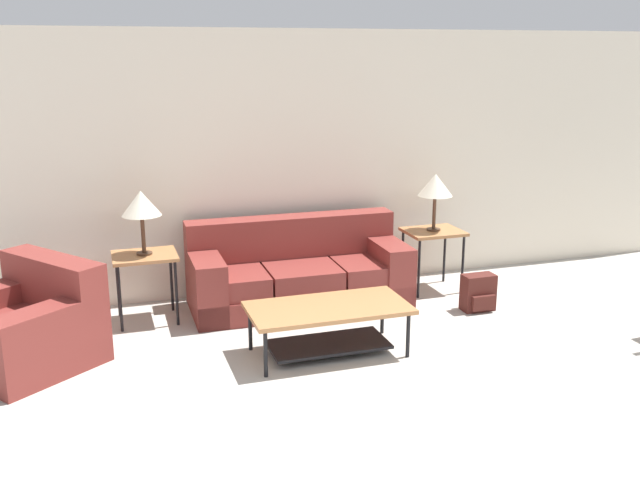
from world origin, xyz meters
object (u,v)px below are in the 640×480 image
object	(u,v)px
armchair	(26,328)
coffee_table	(328,318)
side_table_left	(145,262)
table_lamp_left	(141,204)
table_lamp_right	(435,186)
couch	(298,274)
side_table_right	(433,237)
backpack	(478,293)

from	to	relation	value
armchair	coffee_table	world-z (taller)	armchair
coffee_table	side_table_left	xyz separation A→B (m)	(-1.33, 1.20, 0.26)
table_lamp_left	table_lamp_right	world-z (taller)	same
couch	side_table_left	world-z (taller)	couch
armchair	side_table_right	size ratio (longest dim) A/B	2.20
coffee_table	side_table_left	distance (m)	1.81
armchair	table_lamp_left	distance (m)	1.41
coffee_table	table_lamp_right	xyz separation A→B (m)	(1.53, 1.20, 0.78)
armchair	backpack	size ratio (longest dim) A/B	3.96
armchair	table_lamp_right	bearing A→B (deg)	9.27
couch	side_table_right	size ratio (longest dim) A/B	3.31
side_table_left	side_table_right	size ratio (longest dim) A/B	1.00
couch	coffee_table	distance (m)	1.22
backpack	side_table_right	bearing A→B (deg)	101.83
side_table_left	table_lamp_left	size ratio (longest dim) A/B	1.09
side_table_right	table_lamp_right	xyz separation A→B (m)	(0.00, 0.00, 0.52)
side_table_right	table_lamp_left	size ratio (longest dim) A/B	1.09
coffee_table	side_table_left	world-z (taller)	side_table_left
coffee_table	table_lamp_right	bearing A→B (deg)	38.19
side_table_right	side_table_left	bearing A→B (deg)	180.00
armchair	backpack	bearing A→B (deg)	-0.92
side_table_left	table_lamp_right	bearing A→B (deg)	0.00
armchair	side_table_left	bearing A→B (deg)	32.65
table_lamp_right	backpack	bearing A→B (deg)	-78.17
couch	backpack	distance (m)	1.73
side_table_right	backpack	bearing A→B (deg)	-78.17
couch	side_table_left	distance (m)	1.45
couch	table_lamp_right	xyz separation A→B (m)	(1.43, -0.01, 0.79)
coffee_table	side_table_left	bearing A→B (deg)	137.87
couch	table_lamp_right	distance (m)	1.63
backpack	coffee_table	bearing A→B (deg)	-162.99
table_lamp_left	backpack	world-z (taller)	table_lamp_left
coffee_table	backpack	size ratio (longest dim) A/B	3.69
table_lamp_right	side_table_left	bearing A→B (deg)	-180.00
side_table_left	table_lamp_right	xyz separation A→B (m)	(2.86, 0.00, 0.52)
side_table_right	backpack	world-z (taller)	side_table_right
table_lamp_right	backpack	distance (m)	1.16
side_table_right	table_lamp_left	bearing A→B (deg)	180.00
coffee_table	table_lamp_right	size ratio (longest dim) A/B	2.24
side_table_right	table_lamp_left	world-z (taller)	table_lamp_left
backpack	table_lamp_right	bearing A→B (deg)	101.83
side_table_left	side_table_right	bearing A→B (deg)	0.00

